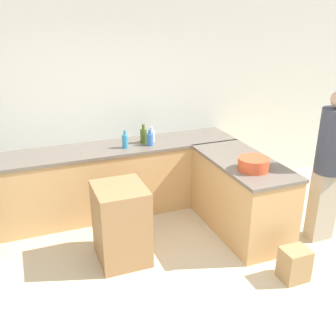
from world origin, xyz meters
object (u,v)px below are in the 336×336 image
(island_table, at_px, (121,224))
(person_at_peninsula, at_px, (330,162))
(dish_soap_bottle, at_px, (125,141))
(vinegar_bottle_clear, at_px, (151,136))
(mixing_bowl, at_px, (253,164))
(paper_bag, at_px, (294,264))
(water_bottle_blue, at_px, (150,139))
(olive_oil_bottle, at_px, (144,136))

(island_table, xyz_separation_m, person_at_peninsula, (2.33, -0.45, 0.55))
(island_table, distance_m, dish_soap_bottle, 1.22)
(island_table, height_order, vinegar_bottle_clear, vinegar_bottle_clear)
(mixing_bowl, bearing_deg, paper_bag, -84.97)
(vinegar_bottle_clear, bearing_deg, mixing_bowl, -62.22)
(person_at_peninsula, xyz_separation_m, paper_bag, (-0.79, -0.54, -0.81))
(island_table, distance_m, paper_bag, 1.85)
(water_bottle_blue, xyz_separation_m, dish_soap_bottle, (-0.33, 0.01, 0.01))
(vinegar_bottle_clear, distance_m, dish_soap_bottle, 0.42)
(dish_soap_bottle, height_order, paper_bag, dish_soap_bottle)
(paper_bag, bearing_deg, vinegar_bottle_clear, 110.21)
(mixing_bowl, relative_size, dish_soap_bottle, 1.47)
(island_table, height_order, mixing_bowl, mixing_bowl)
(vinegar_bottle_clear, height_order, dish_soap_bottle, dish_soap_bottle)
(island_table, bearing_deg, mixing_bowl, -8.44)
(mixing_bowl, height_order, olive_oil_bottle, olive_oil_bottle)
(mixing_bowl, relative_size, paper_bag, 0.98)
(person_at_peninsula, bearing_deg, water_bottle_blue, 138.62)
(dish_soap_bottle, distance_m, paper_bag, 2.48)
(vinegar_bottle_clear, height_order, water_bottle_blue, water_bottle_blue)
(dish_soap_bottle, relative_size, person_at_peninsula, 0.13)
(island_table, distance_m, mixing_bowl, 1.59)
(water_bottle_blue, bearing_deg, paper_bag, -66.70)
(island_table, height_order, paper_bag, island_table)
(vinegar_bottle_clear, xyz_separation_m, person_at_peninsula, (1.57, -1.60, -0.02))
(island_table, bearing_deg, water_bottle_blue, 55.71)
(water_bottle_blue, distance_m, paper_bag, 2.32)
(water_bottle_blue, height_order, person_at_peninsula, person_at_peninsula)
(island_table, xyz_separation_m, mixing_bowl, (1.47, -0.22, 0.56))
(mixing_bowl, xyz_separation_m, paper_bag, (0.07, -0.77, -0.82))
(water_bottle_blue, height_order, paper_bag, water_bottle_blue)
(vinegar_bottle_clear, xyz_separation_m, paper_bag, (0.79, -2.14, -0.83))
(dish_soap_bottle, distance_m, person_at_peninsula, 2.46)
(paper_bag, bearing_deg, mixing_bowl, 95.03)
(island_table, height_order, person_at_peninsula, person_at_peninsula)
(mixing_bowl, relative_size, water_bottle_blue, 1.61)
(person_at_peninsula, distance_m, paper_bag, 1.25)
(mixing_bowl, xyz_separation_m, person_at_peninsula, (0.86, -0.23, -0.02))
(island_table, bearing_deg, olive_oil_bottle, 60.43)
(dish_soap_bottle, bearing_deg, island_table, -109.15)
(person_at_peninsula, bearing_deg, olive_oil_bottle, 137.33)
(island_table, xyz_separation_m, dish_soap_bottle, (0.35, 1.01, 0.58))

